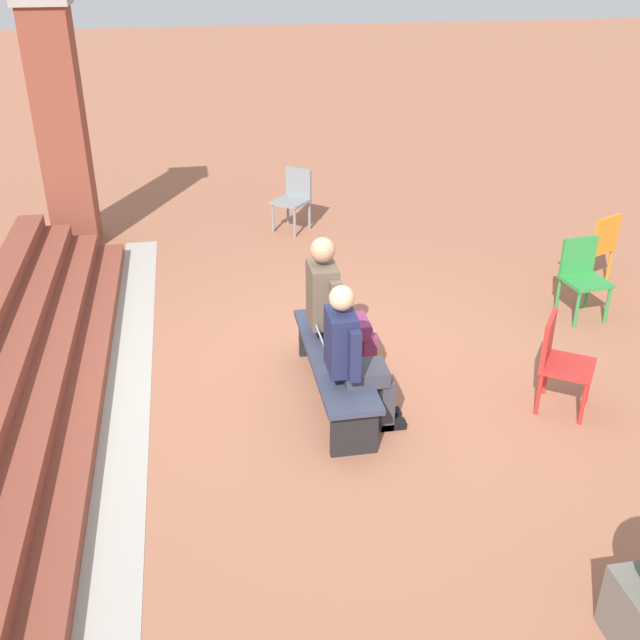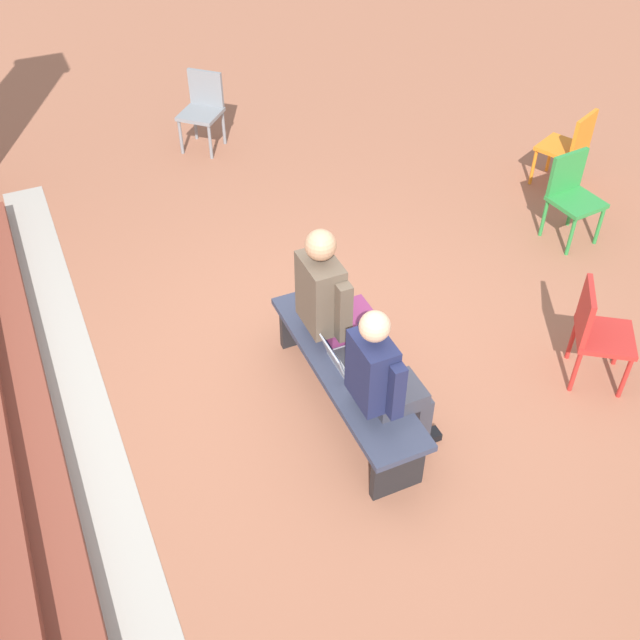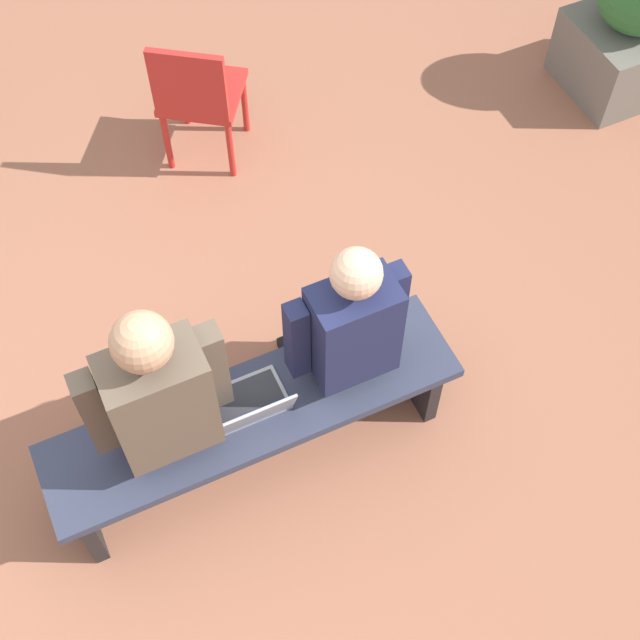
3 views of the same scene
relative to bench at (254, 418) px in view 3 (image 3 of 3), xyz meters
name	(u,v)px [view 3 (image 3 of 3)]	position (x,y,z in m)	size (l,w,h in m)	color
ground_plane	(185,476)	(0.35, -0.04, -0.35)	(60.00, 60.00, 0.00)	#9E6047
bench	(254,418)	(0.00, 0.00, 0.00)	(1.80, 0.44, 0.45)	#33384C
person_student	(341,327)	(-0.44, -0.06, 0.34)	(0.51, 0.65, 1.29)	#383842
person_adult	(156,394)	(0.36, -0.07, 0.38)	(0.56, 0.71, 1.38)	#7F2D5B
laptop	(251,404)	(0.01, 0.01, 0.15)	(0.32, 0.29, 0.21)	#9EA0A5
plastic_chair_near_bench_left	(197,94)	(-0.45, -1.84, 0.13)	(0.58, 0.58, 0.84)	red
planter	(632,24)	(-2.93, -1.37, 0.08)	(0.60, 0.60, 0.94)	#6B665B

